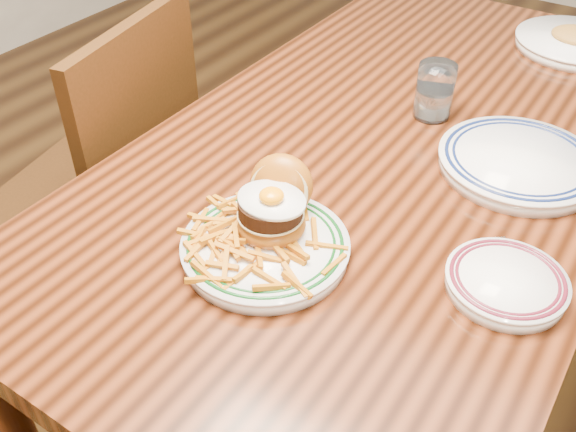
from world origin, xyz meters
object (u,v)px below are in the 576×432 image
Objects in this scene: table at (394,174)px; chair_left at (112,187)px; side_plate at (506,282)px; main_plate at (268,232)px.

chair_left is (-0.64, -0.20, -0.17)m from table.
chair_left reaches higher than table.
table is 0.44m from side_plate.
side_plate is at bearing 0.41° from main_plate.
table is 9.12× the size of side_plate.
table is 5.80× the size of main_plate.
main_plate is 1.57× the size of side_plate.
table is 1.73× the size of chair_left.
chair_left is 0.71m from main_plate.
chair_left is at bearing 179.94° from side_plate.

